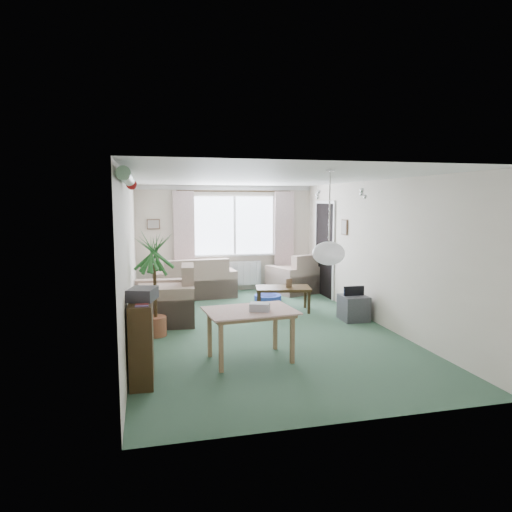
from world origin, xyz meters
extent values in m
plane|color=#32533D|center=(0.00, 0.00, 0.00)|extent=(6.50, 6.50, 0.00)
cube|color=white|center=(0.20, 3.23, 1.50)|extent=(1.80, 0.03, 1.30)
cube|color=black|center=(0.20, 3.15, 2.27)|extent=(2.60, 0.03, 0.03)
cube|color=beige|center=(-0.95, 3.13, 1.27)|extent=(0.45, 0.08, 2.00)
cube|color=beige|center=(1.35, 3.13, 1.27)|extent=(0.45, 0.08, 2.00)
cube|color=white|center=(0.20, 3.19, 0.40)|extent=(1.20, 0.10, 0.55)
cube|color=black|center=(1.99, 2.20, 1.00)|extent=(0.03, 0.95, 2.00)
sphere|color=white|center=(0.20, -2.30, 1.48)|extent=(0.36, 0.36, 0.36)
cylinder|color=#196626|center=(-1.92, -2.30, 2.28)|extent=(1.60, 1.60, 0.12)
sphere|color=silver|center=(1.30, 0.90, 2.22)|extent=(0.20, 0.20, 0.20)
sphere|color=silver|center=(1.60, -0.30, 2.22)|extent=(0.20, 0.20, 0.20)
cube|color=brown|center=(-1.60, 3.23, 1.55)|extent=(0.28, 0.03, 0.22)
cube|color=brown|center=(1.98, 1.20, 1.55)|extent=(0.03, 0.24, 0.30)
cube|color=beige|center=(-0.77, 2.75, 0.42)|extent=(1.75, 1.01, 0.85)
cube|color=tan|center=(1.48, 2.73, 0.44)|extent=(1.24, 1.21, 0.88)
cube|color=beige|center=(-1.50, 0.79, 0.49)|extent=(1.12, 1.17, 0.97)
cube|color=black|center=(0.70, 1.06, 0.23)|extent=(1.10, 0.74, 0.45)
cube|color=brown|center=(0.81, 1.03, 0.53)|extent=(0.12, 0.05, 0.16)
cube|color=black|center=(-1.84, -1.75, 0.47)|extent=(0.28, 0.77, 0.94)
cube|color=#303034|center=(-1.81, -1.73, 1.01)|extent=(0.37, 0.42, 0.14)
cylinder|color=#1E582D|center=(-1.65, -0.01, 0.80)|extent=(0.90, 0.90, 1.61)
cube|color=tan|center=(-0.48, -1.39, 0.32)|extent=(1.09, 0.79, 0.64)
cube|color=#BBB9C4|center=(-0.37, -1.46, 0.70)|extent=(0.30, 0.26, 0.12)
cube|color=#3A393E|center=(1.70, 0.14, 0.22)|extent=(0.44, 0.48, 0.43)
cylinder|color=navy|center=(0.67, 2.02, 0.06)|extent=(0.64, 0.64, 0.11)
camera|label=1|loc=(-1.75, -6.97, 2.06)|focal=32.00mm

